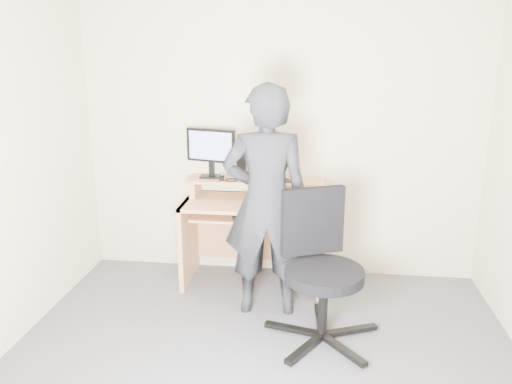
% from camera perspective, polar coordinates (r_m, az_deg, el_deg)
% --- Properties ---
extents(back_wall, '(3.50, 0.02, 2.50)m').
position_cam_1_polar(back_wall, '(4.41, 2.80, 6.18)').
color(back_wall, beige).
rests_on(back_wall, ground).
extents(desk, '(1.20, 0.60, 0.91)m').
position_cam_1_polar(desk, '(4.39, -0.15, -3.31)').
color(desk, tan).
rests_on(desk, ground).
extents(monitor, '(0.45, 0.15, 0.43)m').
position_cam_1_polar(monitor, '(4.38, -5.20, 4.97)').
color(monitor, black).
rests_on(monitor, desk).
extents(external_drive, '(0.10, 0.14, 0.20)m').
position_cam_1_polar(external_drive, '(4.38, -1.72, 2.92)').
color(external_drive, black).
rests_on(external_drive, desk).
extents(travel_mug, '(0.10, 0.10, 0.18)m').
position_cam_1_polar(travel_mug, '(4.29, 2.33, 2.49)').
color(travel_mug, silver).
rests_on(travel_mug, desk).
extents(smartphone, '(0.10, 0.14, 0.01)m').
position_cam_1_polar(smartphone, '(4.30, 3.42, 1.33)').
color(smartphone, black).
rests_on(smartphone, desk).
extents(charger, '(0.05, 0.05, 0.03)m').
position_cam_1_polar(charger, '(4.31, -3.95, 1.54)').
color(charger, black).
rests_on(charger, desk).
extents(headphones, '(0.20, 0.20, 0.06)m').
position_cam_1_polar(headphones, '(4.46, -2.95, 1.92)').
color(headphones, silver).
rests_on(headphones, desk).
extents(keyboard, '(0.49, 0.27, 0.03)m').
position_cam_1_polar(keyboard, '(4.19, 0.41, -2.57)').
color(keyboard, black).
rests_on(keyboard, desk).
extents(mouse, '(0.11, 0.08, 0.04)m').
position_cam_1_polar(mouse, '(4.13, 5.28, -1.44)').
color(mouse, black).
rests_on(mouse, desk).
extents(office_chair, '(0.83, 0.80, 1.04)m').
position_cam_1_polar(office_chair, '(3.54, 7.32, -7.98)').
color(office_chair, black).
rests_on(office_chair, ground).
extents(person, '(0.69, 0.49, 1.78)m').
position_cam_1_polar(person, '(3.75, 1.13, -1.20)').
color(person, black).
rests_on(person, ground).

